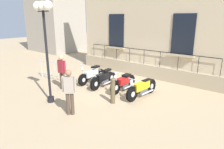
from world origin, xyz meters
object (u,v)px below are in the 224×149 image
object	(u,v)px
crowd_barrier	(52,70)
motorcycle_red	(123,83)
motorcycle_black	(103,79)
bollard	(113,91)
motorcycle_white	(92,75)
lamppost	(44,27)
motorcycle_yellow	(142,88)
pedestrian_walking	(69,89)
pedestrian_standing	(62,70)

from	to	relation	value
crowd_barrier	motorcycle_red	bearing A→B (deg)	103.39
motorcycle_black	motorcycle_red	bearing A→B (deg)	96.81
bollard	motorcycle_white	bearing A→B (deg)	-118.12
motorcycle_red	lamppost	bearing A→B (deg)	-27.33
motorcycle_red	bollard	world-z (taller)	bollard
motorcycle_white	motorcycle_black	size ratio (longest dim) A/B	1.01
motorcycle_white	motorcycle_black	xyz separation A→B (m)	(0.14, 1.00, 0.02)
motorcycle_black	motorcycle_yellow	size ratio (longest dim) A/B	0.95
crowd_barrier	pedestrian_walking	bearing A→B (deg)	62.87
motorcycle_black	crowd_barrier	distance (m)	3.36
pedestrian_walking	motorcycle_yellow	bearing A→B (deg)	160.49
crowd_barrier	bollard	world-z (taller)	bollard
motorcycle_red	lamppost	distance (m)	4.46
motorcycle_yellow	lamppost	xyz separation A→B (m)	(3.03, -2.74, 2.78)
motorcycle_white	crowd_barrier	size ratio (longest dim) A/B	1.10
motorcycle_white	pedestrian_walking	xyz separation A→B (m)	(3.31, 2.18, 0.57)
lamppost	bollard	distance (m)	3.78
motorcycle_white	crowd_barrier	bearing A→B (deg)	-64.87
motorcycle_black	pedestrian_standing	world-z (taller)	pedestrian_standing
lamppost	pedestrian_standing	world-z (taller)	lamppost
motorcycle_white	motorcycle_black	bearing A→B (deg)	82.27
motorcycle_black	motorcycle_white	bearing A→B (deg)	-97.73
motorcycle_black	motorcycle_yellow	world-z (taller)	motorcycle_black
motorcycle_black	lamppost	world-z (taller)	lamppost
motorcycle_black	pedestrian_standing	size ratio (longest dim) A/B	1.17
pedestrian_standing	pedestrian_walking	world-z (taller)	same
motorcycle_red	motorcycle_yellow	size ratio (longest dim) A/B	0.90
motorcycle_white	pedestrian_walking	distance (m)	4.00
motorcycle_black	lamppost	bearing A→B (deg)	-7.86
lamppost	pedestrian_standing	bearing A→B (deg)	-145.41
motorcycle_red	motorcycle_yellow	xyz separation A→B (m)	(0.08, 1.13, -0.00)
motorcycle_black	bollard	world-z (taller)	bollard
motorcycle_white	pedestrian_standing	world-z (taller)	pedestrian_standing
motorcycle_red	lamppost	xyz separation A→B (m)	(3.10, -1.60, 2.78)
motorcycle_white	lamppost	xyz separation A→B (m)	(3.10, 0.59, 2.78)
motorcycle_red	pedestrian_standing	xyz separation A→B (m)	(1.75, -2.54, 0.57)
motorcycle_yellow	lamppost	bearing A→B (deg)	-42.14
motorcycle_red	bollard	xyz separation A→B (m)	(1.47, 0.55, 0.13)
lamppost	crowd_barrier	bearing A→B (deg)	-126.05
pedestrian_walking	motorcycle_red	bearing A→B (deg)	179.78
bollard	pedestrian_walking	xyz separation A→B (m)	(1.84, -0.56, 0.44)
motorcycle_black	pedestrian_standing	distance (m)	2.17
motorcycle_red	pedestrian_standing	size ratio (longest dim) A/B	1.11
motorcycle_red	pedestrian_standing	bearing A→B (deg)	-55.36
lamppost	bollard	xyz separation A→B (m)	(-1.63, 2.15, -2.65)
lamppost	motorcycle_white	bearing A→B (deg)	-169.23
motorcycle_red	crowd_barrier	xyz separation A→B (m)	(1.05, -4.42, 0.13)
motorcycle_yellow	crowd_barrier	world-z (taller)	crowd_barrier
bollard	pedestrian_standing	distance (m)	3.13
motorcycle_white	crowd_barrier	xyz separation A→B (m)	(1.05, -2.23, 0.14)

